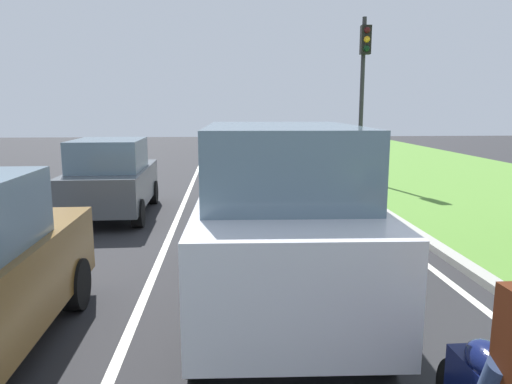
% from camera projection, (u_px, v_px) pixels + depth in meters
% --- Properties ---
extents(ground_plane, '(60.00, 60.00, 0.00)m').
position_uv_depth(ground_plane, '(209.00, 211.00, 11.61)').
color(ground_plane, '#262628').
extents(lane_line_center, '(0.12, 32.00, 0.01)m').
position_uv_depth(lane_line_center, '(180.00, 211.00, 11.56)').
color(lane_line_center, silver).
rests_on(lane_line_center, ground).
extents(lane_line_right_edge, '(0.12, 32.00, 0.01)m').
position_uv_depth(lane_line_right_edge, '(354.00, 209.00, 11.84)').
color(lane_line_right_edge, silver).
rests_on(lane_line_right_edge, ground).
extents(curb_right, '(0.24, 48.00, 0.12)m').
position_uv_depth(curb_right, '(374.00, 206.00, 11.86)').
color(curb_right, '#9E9B93').
rests_on(curb_right, ground).
extents(car_suv_ahead, '(2.09, 4.56, 2.28)m').
position_uv_depth(car_suv_ahead, '(280.00, 217.00, 5.80)').
color(car_suv_ahead, silver).
rests_on(car_suv_ahead, ground).
extents(car_hatchback_far, '(1.81, 3.74, 1.78)m').
position_uv_depth(car_hatchback_far, '(112.00, 178.00, 10.95)').
color(car_hatchback_far, '#474C51').
rests_on(car_hatchback_far, ground).
extents(traffic_light_near_right, '(0.32, 0.50, 5.36)m').
position_uv_depth(traffic_light_near_right, '(364.00, 73.00, 15.52)').
color(traffic_light_near_right, '#2D2D2D').
rests_on(traffic_light_near_right, ground).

